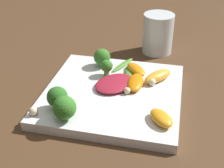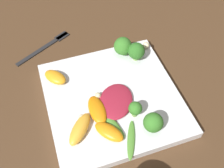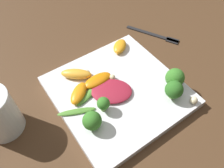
# 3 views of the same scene
# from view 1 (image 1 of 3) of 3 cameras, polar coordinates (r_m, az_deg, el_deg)

# --- Properties ---
(ground_plane) EXTENTS (2.40, 2.40, 0.00)m
(ground_plane) POSITION_cam_1_polar(r_m,az_deg,el_deg) (0.67, 0.16, -2.59)
(ground_plane) COLOR #4C331E
(plate) EXTENTS (0.28, 0.28, 0.02)m
(plate) POSITION_cam_1_polar(r_m,az_deg,el_deg) (0.67, 0.16, -1.88)
(plate) COLOR white
(plate) RESTS_ON ground_plane
(drinking_glass) EXTENTS (0.08, 0.08, 0.11)m
(drinking_glass) POSITION_cam_1_polar(r_m,az_deg,el_deg) (0.86, 8.38, 9.12)
(drinking_glass) COLOR white
(drinking_glass) RESTS_ON ground_plane
(radicchio_leaf_0) EXTENTS (0.12, 0.11, 0.01)m
(radicchio_leaf_0) POSITION_cam_1_polar(r_m,az_deg,el_deg) (0.67, 0.30, 0.15)
(radicchio_leaf_0) COLOR maroon
(radicchio_leaf_0) RESTS_ON plate
(orange_segment_0) EXTENTS (0.07, 0.06, 0.02)m
(orange_segment_0) POSITION_cam_1_polar(r_m,az_deg,el_deg) (0.72, 4.41, 2.67)
(orange_segment_0) COLOR orange
(orange_segment_0) RESTS_ON plate
(orange_segment_1) EXTENTS (0.07, 0.04, 0.02)m
(orange_segment_1) POSITION_cam_1_polar(r_m,az_deg,el_deg) (0.67, 4.31, 0.32)
(orange_segment_1) COLOR orange
(orange_segment_1) RESTS_ON plate
(orange_segment_2) EXTENTS (0.08, 0.07, 0.02)m
(orange_segment_2) POSITION_cam_1_polar(r_m,az_deg,el_deg) (0.70, 8.36, 1.41)
(orange_segment_2) COLOR #FCAD33
(orange_segment_2) RESTS_ON plate
(orange_segment_3) EXTENTS (0.06, 0.06, 0.02)m
(orange_segment_3) POSITION_cam_1_polar(r_m,az_deg,el_deg) (0.57, 8.99, -6.16)
(orange_segment_3) COLOR orange
(orange_segment_3) RESTS_ON plate
(broccoli_floret_0) EXTENTS (0.04, 0.04, 0.05)m
(broccoli_floret_0) POSITION_cam_1_polar(r_m,az_deg,el_deg) (0.57, -8.68, -4.31)
(broccoli_floret_0) COLOR #84AD5B
(broccoli_floret_0) RESTS_ON plate
(broccoli_floret_1) EXTENTS (0.04, 0.04, 0.04)m
(broccoli_floret_1) POSITION_cam_1_polar(r_m,az_deg,el_deg) (0.74, -1.85, 4.92)
(broccoli_floret_1) COLOR #84AD5B
(broccoli_floret_1) RESTS_ON plate
(broccoli_floret_2) EXTENTS (0.03, 0.03, 0.04)m
(broccoli_floret_2) POSITION_cam_1_polar(r_m,az_deg,el_deg) (0.70, -1.00, 3.23)
(broccoli_floret_2) COLOR #7A9E51
(broccoli_floret_2) RESTS_ON plate
(broccoli_floret_3) EXTENTS (0.04, 0.04, 0.05)m
(broccoli_floret_3) POSITION_cam_1_polar(r_m,az_deg,el_deg) (0.60, -9.96, -2.42)
(broccoli_floret_3) COLOR #84AD5B
(broccoli_floret_3) RESTS_ON plate
(arugula_sprig_0) EXTENTS (0.09, 0.04, 0.01)m
(arugula_sprig_0) POSITION_cam_1_polar(r_m,az_deg,el_deg) (0.70, 3.24, 1.46)
(arugula_sprig_0) COLOR #518E33
(arugula_sprig_0) RESTS_ON plate
(arugula_sprig_1) EXTENTS (0.08, 0.05, 0.01)m
(arugula_sprig_1) POSITION_cam_1_polar(r_m,az_deg,el_deg) (0.75, 2.15, 3.51)
(arugula_sprig_1) COLOR #518E33
(arugula_sprig_1) RESTS_ON plate
(macadamia_nut_0) EXTENTS (0.02, 0.02, 0.02)m
(macadamia_nut_0) POSITION_cam_1_polar(r_m,az_deg,el_deg) (0.68, 7.33, 0.38)
(macadamia_nut_0) COLOR beige
(macadamia_nut_0) RESTS_ON plate
(macadamia_nut_1) EXTENTS (0.01, 0.01, 0.01)m
(macadamia_nut_1) POSITION_cam_1_polar(r_m,az_deg,el_deg) (0.65, 2.78, -1.23)
(macadamia_nut_1) COLOR beige
(macadamia_nut_1) RESTS_ON plate
(macadamia_nut_2) EXTENTS (0.02, 0.02, 0.02)m
(macadamia_nut_2) POSITION_cam_1_polar(r_m,az_deg,el_deg) (0.60, -14.18, -4.81)
(macadamia_nut_2) COLOR beige
(macadamia_nut_2) RESTS_ON plate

